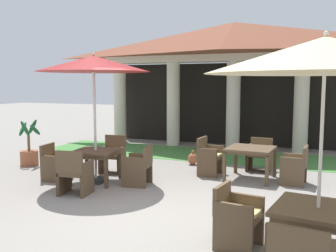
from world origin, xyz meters
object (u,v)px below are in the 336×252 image
Objects in this scene: patio_chair_near_foreground_west at (55,163)px; patio_table_mid_right at (251,151)px; patio_chair_mid_right_north at (260,155)px; potted_palm_left_edge at (29,153)px; patio_chair_mid_right_east at (295,166)px; terracotta_urn at (193,159)px; patio_chair_near_foreground_south at (74,174)px; patio_chair_mid_right_west at (209,157)px; patio_umbrella_near_foreground at (94,65)px; patio_chair_mid_left_west at (237,218)px; patio_table_near_foreground at (96,155)px; patio_chair_near_foreground_east at (139,166)px; patio_umbrella_mid_left at (325,57)px; patio_table_mid_left at (318,215)px.

patio_table_mid_right is at bearing 104.09° from patio_chair_near_foreground_west.
potted_palm_left_edge is (-5.87, -1.68, -0.05)m from patio_chair_mid_right_north.
patio_chair_mid_right_east is 2.94m from terracotta_urn.
patio_chair_mid_right_west is (2.02, 2.61, 0.01)m from patio_chair_near_foreground_south.
patio_chair_mid_right_east is (4.14, 1.49, -2.20)m from patio_umbrella_near_foreground.
patio_chair_near_foreground_south reaches higher than patio_chair_mid_right_west.
patio_chair_mid_left_west is at bearing 24.57° from patio_chair_mid_right_west.
patio_chair_mid_left_west is 4.78m from patio_chair_mid_right_north.
patio_chair_mid_right_east is at bearing 19.79° from patio_table_near_foreground.
patio_chair_mid_right_east is at bearing 135.10° from patio_chair_mid_right_north.
patio_table_near_foreground is 1.14× the size of patio_chair_mid_right_west.
patio_umbrella_mid_left is (3.64, -2.50, 2.09)m from patio_chair_near_foreground_east.
patio_umbrella_mid_left is 4.58m from patio_table_mid_right.
patio_table_mid_left is 0.89× the size of potted_palm_left_edge.
patio_table_mid_left is at bearing 90.00° from patio_umbrella_mid_left.
potted_palm_left_edge is at bearing 138.18° from patio_chair_near_foreground_south.
patio_table_near_foreground is 2.80m from potted_palm_left_edge.
patio_chair_mid_right_west is at bearing 8.93° from potted_palm_left_edge.
patio_table_mid_left is at bearing -27.02° from patio_umbrella_near_foreground.
patio_table_near_foreground is at bearing 152.98° from patio_table_mid_left.
patio_chair_near_foreground_south is 1.00× the size of patio_chair_mid_right_west.
potted_palm_left_edge reaches higher than patio_chair_near_foreground_south.
patio_chair_mid_right_west is (-2.47, 3.98, -0.19)m from patio_table_mid_left.
patio_chair_mid_right_west is 1.23m from terracotta_urn.
patio_umbrella_mid_left is at bearing -69.33° from patio_table_mid_right.
patio_chair_mid_right_east is at bearing 179.93° from patio_chair_mid_left_west.
patio_table_near_foreground is 5.20m from patio_table_mid_left.
terracotta_urn is (-1.79, 0.03, -0.23)m from patio_chair_mid_right_north.
patio_table_mid_right is at bearing -30.52° from terracotta_urn.
potted_palm_left_edge is (-6.79, -0.63, -0.05)m from patio_chair_mid_right_east.
patio_chair_near_foreground_south is at bearing -139.71° from patio_table_mid_right.
patio_umbrella_near_foreground is 4.65m from patio_chair_mid_right_north.
patio_chair_mid_right_north is (-0.41, 4.77, -0.01)m from patio_chair_mid_left_west.
patio_umbrella_mid_left is (4.63, -2.36, 1.87)m from patio_table_near_foreground.
patio_umbrella_near_foreground is 1.02× the size of patio_umbrella_mid_left.
patio_chair_mid_left_west reaches higher than patio_chair_near_foreground_west.
patio_table_mid_right is at bearing 90.00° from patio_chair_mid_right_east.
patio_umbrella_mid_left is at bearing 60.29° from patio_chair_near_foreground_west.
patio_chair_near_foreground_west is at bearing 36.24° from patio_chair_mid_right_north.
patio_chair_mid_right_east is at bearing -75.02° from patio_chair_near_foreground_east.
potted_palm_left_edge is at bearing -108.30° from patio_chair_mid_left_west.
patio_chair_mid_right_north is (3.07, 3.54, -0.03)m from patio_chair_near_foreground_south.
patio_table_mid_left reaches higher than terracotta_urn.
patio_umbrella_near_foreground is at bearing -118.98° from terracotta_urn.
patio_chair_mid_left_west is 0.78× the size of patio_table_mid_right.
patio_umbrella_mid_left is (4.63, -2.36, -0.10)m from patio_umbrella_near_foreground.
patio_table_near_foreground is 4.26m from patio_chair_mid_left_west.
patio_umbrella_near_foreground is at bearing -113.62° from patio_chair_mid_left_west.
potted_palm_left_edge is (-2.65, 0.86, -2.25)m from patio_umbrella_near_foreground.
patio_chair_mid_left_west is at bearing 98.59° from patio_chair_mid_right_north.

